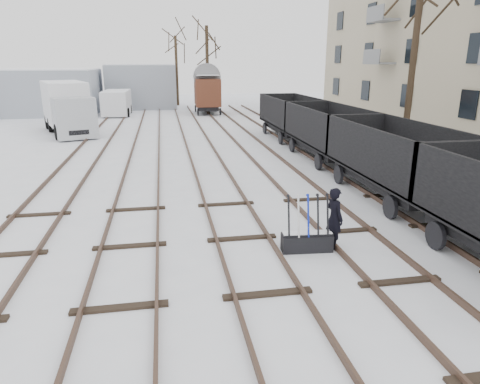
# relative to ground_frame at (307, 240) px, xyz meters

# --- Properties ---
(ground) EXTENTS (120.00, 120.00, 0.00)m
(ground) POSITION_rel_ground_frame_xyz_m (-1.51, -1.97, -0.28)
(ground) COLOR white
(ground) RESTS_ON ground
(tracks) EXTENTS (13.90, 52.00, 0.16)m
(tracks) POSITION_rel_ground_frame_xyz_m (-1.51, 11.70, -0.21)
(tracks) COLOR black
(tracks) RESTS_ON ground
(shed_left) EXTENTS (10.00, 8.00, 4.10)m
(shed_left) POSITION_rel_ground_frame_xyz_m (-14.51, 34.03, 1.76)
(shed_left) COLOR #969DA9
(shed_left) RESTS_ON ground
(shed_right) EXTENTS (7.00, 6.00, 4.50)m
(shed_right) POSITION_rel_ground_frame_xyz_m (-5.51, 38.03, 1.96)
(shed_right) COLOR #969DA9
(shed_right) RESTS_ON ground
(ground_frame) EXTENTS (1.33, 0.53, 1.49)m
(ground_frame) POSITION_rel_ground_frame_xyz_m (0.00, 0.00, 0.00)
(ground_frame) COLOR black
(ground_frame) RESTS_ON ground
(worker) EXTENTS (0.53, 0.67, 1.63)m
(worker) POSITION_rel_ground_frame_xyz_m (0.75, 0.10, 0.53)
(worker) COLOR black
(worker) RESTS_ON ground
(freight_wagon_b) EXTENTS (2.55, 6.38, 2.60)m
(freight_wagon_b) POSITION_rel_ground_frame_xyz_m (4.49, 3.88, 0.71)
(freight_wagon_b) COLOR black
(freight_wagon_b) RESTS_ON ground
(freight_wagon_c) EXTENTS (2.55, 6.38, 2.60)m
(freight_wagon_c) POSITION_rel_ground_frame_xyz_m (4.49, 10.28, 0.71)
(freight_wagon_c) COLOR black
(freight_wagon_c) RESTS_ON ground
(freight_wagon_d) EXTENTS (2.55, 6.38, 2.60)m
(freight_wagon_d) POSITION_rel_ground_frame_xyz_m (4.49, 16.68, 0.71)
(freight_wagon_d) COLOR black
(freight_wagon_d) RESTS_ON ground
(box_van_wagon) EXTENTS (2.64, 4.77, 3.58)m
(box_van_wagon) POSITION_rel_ground_frame_xyz_m (0.73, 31.38, 1.80)
(box_van_wagon) COLOR black
(box_van_wagon) RESTS_ON ground
(lorry) EXTENTS (4.05, 7.88, 3.42)m
(lorry) POSITION_rel_ground_frame_xyz_m (-9.83, 21.22, 1.48)
(lorry) COLOR black
(lorry) RESTS_ON ground
(panel_van) EXTENTS (2.34, 5.11, 2.22)m
(panel_van) POSITION_rel_ground_frame_xyz_m (-7.57, 31.42, 0.87)
(panel_van) COLOR silver
(panel_van) RESTS_ON ground
(tree_near) EXTENTS (0.30, 0.30, 8.03)m
(tree_near) POSITION_rel_ground_frame_xyz_m (7.81, 8.85, 3.73)
(tree_near) COLOR black
(tree_near) RESTS_ON ground
(tree_far_left) EXTENTS (0.30, 0.30, 7.45)m
(tree_far_left) POSITION_rel_ground_frame_xyz_m (-1.72, 40.03, 3.44)
(tree_far_left) COLOR black
(tree_far_left) RESTS_ON ground
(tree_far_right) EXTENTS (0.30, 0.30, 7.82)m
(tree_far_right) POSITION_rel_ground_frame_xyz_m (0.76, 31.04, 3.63)
(tree_far_right) COLOR black
(tree_far_right) RESTS_ON ground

